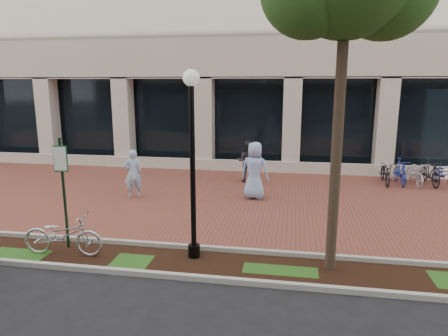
% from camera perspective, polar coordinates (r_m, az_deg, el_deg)
% --- Properties ---
extents(ground, '(120.00, 120.00, 0.00)m').
position_cam_1_polar(ground, '(14.03, 1.02, -4.36)').
color(ground, black).
rests_on(ground, ground).
extents(brick_plaza, '(40.00, 9.00, 0.01)m').
position_cam_1_polar(brick_plaza, '(14.03, 1.02, -4.34)').
color(brick_plaza, brown).
rests_on(brick_plaza, ground).
extents(planting_strip, '(40.00, 1.50, 0.01)m').
position_cam_1_polar(planting_strip, '(9.20, -4.11, -13.46)').
color(planting_strip, black).
rests_on(planting_strip, ground).
extents(curb_plaza_side, '(40.00, 0.12, 0.12)m').
position_cam_1_polar(curb_plaza_side, '(9.84, -3.05, -11.33)').
color(curb_plaza_side, '#AEADA4').
rests_on(curb_plaza_side, ground).
extents(curb_street_side, '(40.00, 0.12, 0.12)m').
position_cam_1_polar(curb_street_side, '(8.53, -5.36, -15.25)').
color(curb_street_side, '#AEADA4').
rests_on(curb_street_side, ground).
extents(parking_sign, '(0.34, 0.07, 2.72)m').
position_cam_1_polar(parking_sign, '(10.19, -22.05, -1.64)').
color(parking_sign, '#12331B').
rests_on(parking_sign, ground).
extents(lamppost, '(0.36, 0.36, 4.25)m').
position_cam_1_polar(lamppost, '(8.81, -4.53, 1.81)').
color(lamppost, black).
rests_on(lamppost, ground).
extents(locked_bicycle, '(1.95, 0.78, 1.01)m').
position_cam_1_polar(locked_bicycle, '(10.13, -22.01, -8.84)').
color(locked_bicycle, silver).
rests_on(locked_bicycle, ground).
extents(pedestrian_left, '(0.74, 0.64, 1.71)m').
position_cam_1_polar(pedestrian_left, '(14.32, -12.87, -0.78)').
color(pedestrian_left, '#9CC3E9').
rests_on(pedestrian_left, ground).
extents(pedestrian_mid, '(0.88, 0.72, 1.68)m').
position_cam_1_polar(pedestrian_mid, '(16.21, 3.32, 0.92)').
color(pedestrian_mid, '#26252A').
rests_on(pedestrian_mid, ground).
extents(pedestrian_right, '(1.08, 0.81, 2.00)m').
position_cam_1_polar(pedestrian_right, '(13.82, 4.40, -0.37)').
color(pedestrian_right, '#9AB3E5').
rests_on(pedestrian_right, ground).
extents(bike_rack_cluster, '(2.99, 1.84, 1.03)m').
position_cam_1_polar(bike_rack_cluster, '(17.49, 25.62, -0.64)').
color(bike_rack_cluster, black).
rests_on(bike_rack_cluster, ground).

